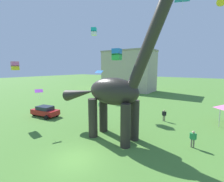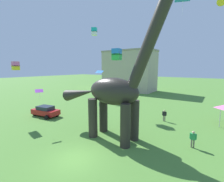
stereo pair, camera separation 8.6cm
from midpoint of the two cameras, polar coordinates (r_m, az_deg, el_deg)
The scene contains 12 objects.
ground_plane at distance 13.92m, azimuth -13.08°, elevation -22.94°, with size 240.00×240.00×0.00m, color #4C7F33.
dinosaur_sculpture at distance 15.59m, azimuth 0.09°, elevation -0.11°, with size 12.91×2.74×13.50m.
parked_sedan_left at distance 25.65m, azimuth -23.24°, elevation -6.70°, with size 4.44×2.47×1.55m.
person_strolling_adult at distance 26.24m, azimuth -4.47°, elevation -5.19°, with size 0.64×0.28×1.70m.
person_near_flyer at distance 22.60m, azimuth 18.32°, elevation -8.05°, with size 0.59×0.26×1.57m.
person_watching_child at distance 16.49m, azimuth 27.24°, elevation -14.78°, with size 0.59×0.26×1.58m.
kite_mid_center at distance 34.44m, azimuth -4.81°, elevation 6.98°, with size 1.77×1.36×0.53m.
kite_apex at distance 14.87m, azimuth 1.60°, elevation 13.15°, with size 0.79×0.79×1.04m.
kite_near_high at distance 20.22m, azimuth -25.19°, elevation 0.01°, with size 0.91×1.04×1.17m.
kite_high_right at distance 26.22m, azimuth -31.88°, elevation 7.78°, with size 0.97×0.97×1.21m.
kite_far_left at distance 30.64m, azimuth -6.68°, elevation 20.69°, with size 1.26×1.26×1.32m.
background_building_block at distance 50.58m, azimuth 6.02°, elevation 7.37°, with size 16.21×8.30×12.59m.
Camera 1 is at (8.88, -7.93, 7.20)m, focal length 25.14 mm.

